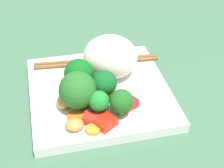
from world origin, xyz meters
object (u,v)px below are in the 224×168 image
carrot_slice_2 (98,90)px  chopstick_pair (97,61)px  broccoli_floret_2 (79,74)px  square_plate (99,92)px  rice_mound (110,57)px

carrot_slice_2 → chopstick_pair: (1.84, 8.30, 0.15)cm
broccoli_floret_2 → chopstick_pair: 10.22cm
carrot_slice_2 → chopstick_pair: chopstick_pair is taller
square_plate → carrot_slice_2: 1.32cm
rice_mound → chopstick_pair: bearing=109.9°
rice_mound → carrot_slice_2: 6.37cm
chopstick_pair → square_plate: bearing=87.5°
square_plate → carrot_slice_2: carrot_slice_2 is taller
broccoli_floret_2 → carrot_slice_2: (3.01, -0.09, -3.81)cm
rice_mound → carrot_slice_2: size_ratio=3.15×
square_plate → broccoli_floret_2: (-3.41, -0.50, 4.92)cm
square_plate → chopstick_pair: (1.44, 7.71, 1.26)cm
square_plate → rice_mound: rice_mound is taller
broccoli_floret_2 → square_plate: bearing=8.3°
square_plate → broccoli_floret_2: broccoli_floret_2 is taller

